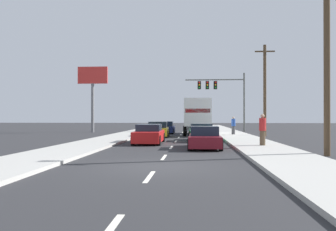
{
  "coord_description": "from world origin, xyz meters",
  "views": [
    {
      "loc": [
        1.3,
        -12.3,
        1.75
      ],
      "look_at": [
        -0.75,
        15.32,
        1.89
      ],
      "focal_mm": 37.33,
      "sensor_mm": 36.0,
      "label": 1
    }
  ],
  "objects_px": {
    "box_truck": "(197,115)",
    "pedestrian_mid_block": "(263,130)",
    "car_red": "(149,134)",
    "roadside_billboard": "(93,87)",
    "traffic_signal_mast": "(217,89)",
    "car_green": "(201,133)",
    "car_maroon": "(204,138)",
    "pedestrian_near_corner": "(233,126)",
    "utility_pole_near": "(327,60)",
    "utility_pole_mid": "(265,89)",
    "car_navy": "(166,128)",
    "car_yellow": "(158,130)"
  },
  "relations": [
    {
      "from": "roadside_billboard",
      "to": "pedestrian_mid_block",
      "type": "relative_size",
      "value": 4.27
    },
    {
      "from": "pedestrian_mid_block",
      "to": "roadside_billboard",
      "type": "bearing_deg",
      "value": 128.84
    },
    {
      "from": "utility_pole_near",
      "to": "pedestrian_mid_block",
      "type": "distance_m",
      "value": 5.71
    },
    {
      "from": "box_truck",
      "to": "car_green",
      "type": "bearing_deg",
      "value": -88.48
    },
    {
      "from": "car_red",
      "to": "pedestrian_mid_block",
      "type": "relative_size",
      "value": 2.59
    },
    {
      "from": "car_navy",
      "to": "roadside_billboard",
      "type": "relative_size",
      "value": 0.59
    },
    {
      "from": "car_yellow",
      "to": "pedestrian_near_corner",
      "type": "distance_m",
      "value": 7.28
    },
    {
      "from": "car_maroon",
      "to": "roadside_billboard",
      "type": "height_order",
      "value": "roadside_billboard"
    },
    {
      "from": "car_red",
      "to": "roadside_billboard",
      "type": "bearing_deg",
      "value": 117.69
    },
    {
      "from": "box_truck",
      "to": "utility_pole_mid",
      "type": "bearing_deg",
      "value": -16.45
    },
    {
      "from": "pedestrian_mid_block",
      "to": "box_truck",
      "type": "bearing_deg",
      "value": 104.5
    },
    {
      "from": "car_red",
      "to": "box_truck",
      "type": "bearing_deg",
      "value": 73.78
    },
    {
      "from": "pedestrian_near_corner",
      "to": "pedestrian_mid_block",
      "type": "distance_m",
      "value": 12.8
    },
    {
      "from": "car_red",
      "to": "pedestrian_near_corner",
      "type": "bearing_deg",
      "value": 56.36
    },
    {
      "from": "car_navy",
      "to": "box_truck",
      "type": "height_order",
      "value": "box_truck"
    },
    {
      "from": "car_maroon",
      "to": "car_green",
      "type": "bearing_deg",
      "value": 90.59
    },
    {
      "from": "car_red",
      "to": "utility_pole_mid",
      "type": "distance_m",
      "value": 13.91
    },
    {
      "from": "car_yellow",
      "to": "pedestrian_near_corner",
      "type": "xyz_separation_m",
      "value": [
        6.87,
        2.38,
        0.34
      ]
    },
    {
      "from": "car_red",
      "to": "car_maroon",
      "type": "xyz_separation_m",
      "value": [
        3.57,
        -3.39,
        -0.03
      ]
    },
    {
      "from": "car_maroon",
      "to": "pedestrian_mid_block",
      "type": "xyz_separation_m",
      "value": [
        3.34,
        0.64,
        0.47
      ]
    },
    {
      "from": "car_navy",
      "to": "roadside_billboard",
      "type": "height_order",
      "value": "roadside_billboard"
    },
    {
      "from": "car_maroon",
      "to": "traffic_signal_mast",
      "type": "height_order",
      "value": "traffic_signal_mast"
    },
    {
      "from": "box_truck",
      "to": "pedestrian_mid_block",
      "type": "bearing_deg",
      "value": -75.5
    },
    {
      "from": "car_maroon",
      "to": "pedestrian_near_corner",
      "type": "bearing_deg",
      "value": 76.97
    },
    {
      "from": "roadside_billboard",
      "to": "traffic_signal_mast",
      "type": "bearing_deg",
      "value": 7.84
    },
    {
      "from": "car_green",
      "to": "utility_pole_near",
      "type": "relative_size",
      "value": 0.54
    },
    {
      "from": "box_truck",
      "to": "car_maroon",
      "type": "xyz_separation_m",
      "value": [
        0.29,
        -14.68,
        -1.42
      ]
    },
    {
      "from": "car_navy",
      "to": "pedestrian_near_corner",
      "type": "bearing_deg",
      "value": -33.86
    },
    {
      "from": "utility_pole_near",
      "to": "pedestrian_mid_block",
      "type": "xyz_separation_m",
      "value": [
        -2.05,
        4.19,
        -3.29
      ]
    },
    {
      "from": "car_green",
      "to": "car_maroon",
      "type": "relative_size",
      "value": 1.08
    },
    {
      "from": "car_red",
      "to": "car_maroon",
      "type": "relative_size",
      "value": 1.1
    },
    {
      "from": "car_green",
      "to": "car_maroon",
      "type": "distance_m",
      "value": 6.14
    },
    {
      "from": "car_green",
      "to": "pedestrian_near_corner",
      "type": "relative_size",
      "value": 2.74
    },
    {
      "from": "car_red",
      "to": "car_maroon",
      "type": "bearing_deg",
      "value": -43.52
    },
    {
      "from": "box_truck",
      "to": "car_maroon",
      "type": "relative_size",
      "value": 2.02
    },
    {
      "from": "pedestrian_near_corner",
      "to": "car_green",
      "type": "bearing_deg",
      "value": -113.49
    },
    {
      "from": "car_red",
      "to": "pedestrian_near_corner",
      "type": "relative_size",
      "value": 2.79
    },
    {
      "from": "utility_pole_near",
      "to": "pedestrian_near_corner",
      "type": "height_order",
      "value": "utility_pole_near"
    },
    {
      "from": "utility_pole_near",
      "to": "pedestrian_near_corner",
      "type": "distance_m",
      "value": 17.47
    },
    {
      "from": "utility_pole_near",
      "to": "pedestrian_mid_block",
      "type": "bearing_deg",
      "value": 116.02
    },
    {
      "from": "utility_pole_near",
      "to": "pedestrian_mid_block",
      "type": "height_order",
      "value": "utility_pole_near"
    },
    {
      "from": "utility_pole_mid",
      "to": "box_truck",
      "type": "bearing_deg",
      "value": 163.55
    },
    {
      "from": "car_yellow",
      "to": "traffic_signal_mast",
      "type": "height_order",
      "value": "traffic_signal_mast"
    },
    {
      "from": "car_maroon",
      "to": "roadside_billboard",
      "type": "distance_m",
      "value": 24.14
    },
    {
      "from": "traffic_signal_mast",
      "to": "car_maroon",
      "type": "bearing_deg",
      "value": -95.66
    },
    {
      "from": "car_yellow",
      "to": "pedestrian_near_corner",
      "type": "height_order",
      "value": "pedestrian_near_corner"
    },
    {
      "from": "car_green",
      "to": "utility_pole_mid",
      "type": "bearing_deg",
      "value": 48.34
    },
    {
      "from": "car_navy",
      "to": "pedestrian_mid_block",
      "type": "height_order",
      "value": "pedestrian_mid_block"
    },
    {
      "from": "car_yellow",
      "to": "roadside_billboard",
      "type": "distance_m",
      "value": 13.4
    },
    {
      "from": "traffic_signal_mast",
      "to": "roadside_billboard",
      "type": "distance_m",
      "value": 14.71
    }
  ]
}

